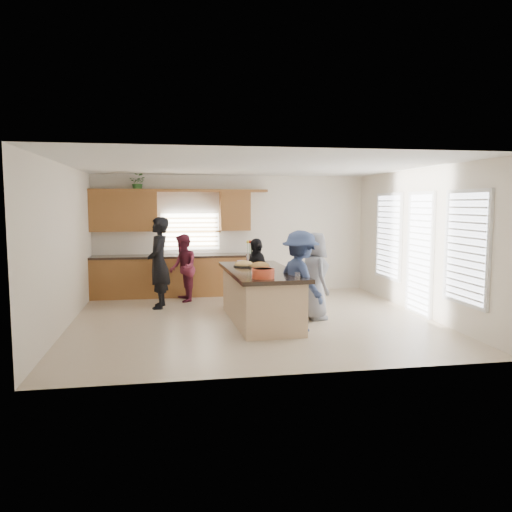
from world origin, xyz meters
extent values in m
plane|color=#C2AC90|center=(0.00, 0.00, 0.00)|extent=(6.50, 6.50, 0.00)
cube|color=silver|center=(0.00, 3.00, 1.40)|extent=(6.50, 0.02, 2.80)
cube|color=silver|center=(0.00, -3.00, 1.40)|extent=(6.50, 0.02, 2.80)
cube|color=silver|center=(-3.25, 0.00, 1.40)|extent=(0.02, 6.00, 2.80)
cube|color=silver|center=(3.25, 0.00, 1.40)|extent=(0.02, 6.00, 2.80)
cube|color=white|center=(0.00, 0.00, 2.80)|extent=(6.50, 6.00, 0.02)
cube|color=brown|center=(-1.43, 2.69, 0.45)|extent=(3.65, 0.62, 0.90)
cube|color=black|center=(-1.43, 2.69, 0.93)|extent=(3.70, 0.65, 0.05)
cube|color=brown|center=(-2.50, 2.82, 1.95)|extent=(1.50, 0.36, 0.90)
cube|color=brown|center=(0.05, 2.82, 1.95)|extent=(0.70, 0.36, 0.90)
cube|color=brown|center=(-1.23, 2.82, 2.43)|extent=(4.05, 0.40, 0.06)
cube|color=brown|center=(-1.00, 2.96, 1.48)|extent=(1.35, 0.08, 0.85)
cube|color=white|center=(3.22, 1.30, 1.42)|extent=(0.06, 1.10, 1.75)
cube|color=white|center=(3.22, -0.10, 1.17)|extent=(0.06, 0.85, 2.25)
cube|color=white|center=(3.22, -1.60, 1.42)|extent=(0.06, 1.10, 1.75)
cube|color=tan|center=(0.12, -0.16, 0.44)|extent=(1.09, 2.53, 0.88)
cube|color=black|center=(0.12, -0.16, 0.92)|extent=(1.25, 2.74, 0.07)
cube|color=black|center=(0.12, -0.16, 0.04)|extent=(1.01, 2.45, 0.08)
cylinder|color=black|center=(0.06, -0.63, 0.96)|extent=(0.38, 0.38, 0.02)
ellipsoid|color=#AD7636|center=(0.06, -0.63, 0.98)|extent=(0.34, 0.34, 0.15)
cylinder|color=black|center=(0.16, 0.10, 0.96)|extent=(0.40, 0.40, 0.02)
ellipsoid|color=#AD7636|center=(0.16, 0.10, 0.98)|extent=(0.36, 0.36, 0.16)
cylinder|color=black|center=(-0.10, 0.36, 0.96)|extent=(0.40, 0.40, 0.02)
ellipsoid|color=tan|center=(-0.10, 0.36, 0.98)|extent=(0.36, 0.36, 0.16)
cylinder|color=#E84D2A|center=(-0.02, -1.18, 1.03)|extent=(0.36, 0.36, 0.15)
cylinder|color=#F1ECC0|center=(-0.02, -1.18, 1.08)|extent=(0.30, 0.30, 0.04)
cylinder|color=white|center=(0.53, -1.22, 0.99)|extent=(0.09, 0.09, 0.09)
cylinder|color=#AF83BF|center=(-0.07, 0.91, 0.97)|extent=(0.19, 0.19, 0.05)
cylinder|color=silver|center=(0.10, 1.00, 1.04)|extent=(0.13, 0.13, 0.18)
imported|color=#346A2A|center=(-2.16, 2.82, 2.60)|extent=(0.44, 0.41, 0.41)
imported|color=black|center=(-1.71, 1.39, 0.93)|extent=(0.49, 0.70, 1.86)
imported|color=maroon|center=(-1.20, 1.98, 0.74)|extent=(0.64, 0.78, 1.48)
imported|color=black|center=(0.18, 0.64, 0.73)|extent=(0.58, 0.92, 1.46)
imported|color=#344573|center=(0.67, -0.87, 0.84)|extent=(0.95, 1.23, 1.68)
imported|color=slate|center=(1.14, -0.11, 0.80)|extent=(0.60, 0.84, 1.61)
camera|label=1|loc=(-1.47, -8.88, 2.13)|focal=35.00mm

